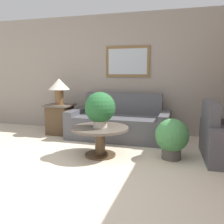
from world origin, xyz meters
TOP-DOWN VIEW (x-y plane):
  - ground_plane at (0.00, 0.00)m, footprint 20.00×20.00m
  - wall_back at (0.00, 2.82)m, footprint 7.04×0.09m
  - couch_main at (-0.03, 2.19)m, footprint 2.02×0.92m
  - coffee_table at (-0.03, 1.03)m, footprint 0.90×0.90m
  - side_table at (-1.36, 2.18)m, footprint 0.55×0.55m
  - table_lamp at (-1.36, 2.18)m, footprint 0.46×0.46m
  - potted_plant_on_table at (-0.02, 1.01)m, footprint 0.48×0.48m
  - potted_plant_floor at (1.08, 1.20)m, footprint 0.51×0.51m

SIDE VIEW (x-z plane):
  - ground_plane at x=0.00m, z-range 0.00..0.00m
  - couch_main at x=-0.03m, z-range -0.16..0.74m
  - side_table at x=-1.36m, z-range 0.01..0.65m
  - coffee_table at x=-0.03m, z-range 0.11..0.58m
  - potted_plant_floor at x=1.08m, z-range 0.03..0.66m
  - potted_plant_on_table at x=-0.02m, z-range 0.49..1.05m
  - table_lamp at x=-1.36m, z-range 0.75..1.31m
  - wall_back at x=0.00m, z-range 0.01..2.61m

